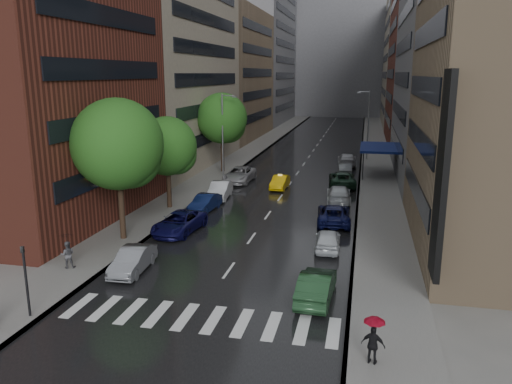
% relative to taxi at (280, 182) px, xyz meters
% --- Properties ---
extents(ground, '(220.00, 220.00, 0.00)m').
position_rel_taxi_xyz_m(ground, '(0.65, -25.72, -0.66)').
color(ground, gray).
rests_on(ground, ground).
extents(road, '(14.00, 140.00, 0.01)m').
position_rel_taxi_xyz_m(road, '(0.65, 24.28, -0.66)').
color(road, black).
rests_on(road, ground).
extents(sidewalk_left, '(4.00, 140.00, 0.15)m').
position_rel_taxi_xyz_m(sidewalk_left, '(-8.35, 24.28, -0.59)').
color(sidewalk_left, gray).
rests_on(sidewalk_left, ground).
extents(sidewalk_right, '(4.00, 140.00, 0.15)m').
position_rel_taxi_xyz_m(sidewalk_right, '(9.65, 24.28, -0.59)').
color(sidewalk_right, gray).
rests_on(sidewalk_right, ground).
extents(crosswalk, '(13.15, 2.80, 0.01)m').
position_rel_taxi_xyz_m(crosswalk, '(0.85, -27.72, -0.65)').
color(crosswalk, silver).
rests_on(crosswalk, ground).
extents(buildings_left, '(8.00, 108.00, 38.00)m').
position_rel_taxi_xyz_m(buildings_left, '(-14.35, 33.07, 15.32)').
color(buildings_left, maroon).
rests_on(buildings_left, ground).
extents(buildings_right, '(8.05, 109.10, 36.00)m').
position_rel_taxi_xyz_m(buildings_right, '(15.65, 30.98, 14.37)').
color(buildings_right, '#937A5B').
rests_on(buildings_right, ground).
extents(building_far, '(40.00, 14.00, 32.00)m').
position_rel_taxi_xyz_m(building_far, '(0.65, 92.28, 15.34)').
color(building_far, slate).
rests_on(building_far, ground).
extents(tree_near, '(6.13, 6.13, 9.77)m').
position_rel_taxi_xyz_m(tree_near, '(-7.95, -17.99, 6.03)').
color(tree_near, '#382619').
rests_on(tree_near, ground).
extents(tree_mid, '(4.93, 4.93, 7.86)m').
position_rel_taxi_xyz_m(tree_mid, '(-7.95, -9.51, 4.71)').
color(tree_mid, '#382619').
rests_on(tree_mid, ground).
extents(tree_far, '(5.77, 5.77, 9.20)m').
position_rel_taxi_xyz_m(tree_far, '(-7.95, 6.89, 5.63)').
color(tree_far, '#382619').
rests_on(tree_far, ground).
extents(taxi, '(1.53, 4.07, 1.33)m').
position_rel_taxi_xyz_m(taxi, '(0.00, 0.00, 0.00)').
color(taxi, yellow).
rests_on(taxi, ground).
extents(parked_cars_left, '(3.02, 30.38, 1.58)m').
position_rel_taxi_xyz_m(parked_cars_left, '(-4.75, -8.35, 0.09)').
color(parked_cars_left, slate).
rests_on(parked_cars_left, ground).
extents(parked_cars_right, '(3.10, 43.90, 1.59)m').
position_rel_taxi_xyz_m(parked_cars_right, '(6.05, -2.94, 0.09)').
color(parked_cars_right, '#1C3E22').
rests_on(parked_cars_right, ground).
extents(ped_black_umbrella, '(0.97, 0.98, 2.09)m').
position_rel_taxi_xyz_m(ped_black_umbrella, '(-8.57, -23.68, 0.73)').
color(ped_black_umbrella, '#4B4B50').
rests_on(ped_black_umbrella, sidewalk_left).
extents(ped_red_umbrella, '(1.00, 0.82, 2.01)m').
position_rel_taxi_xyz_m(ped_red_umbrella, '(8.81, -30.05, 0.67)').
color(ped_red_umbrella, black).
rests_on(ped_red_umbrella, sidewalk_right).
extents(traffic_light, '(0.18, 0.15, 3.45)m').
position_rel_taxi_xyz_m(traffic_light, '(-6.95, -29.43, 1.56)').
color(traffic_light, black).
rests_on(traffic_light, sidewalk_left).
extents(street_lamp_left, '(1.74, 0.22, 9.00)m').
position_rel_taxi_xyz_m(street_lamp_left, '(-7.07, 4.28, 4.23)').
color(street_lamp_left, gray).
rests_on(street_lamp_left, sidewalk_left).
extents(street_lamp_right, '(1.74, 0.22, 9.00)m').
position_rel_taxi_xyz_m(street_lamp_right, '(8.37, 19.28, 4.23)').
color(street_lamp_right, gray).
rests_on(street_lamp_right, sidewalk_right).
extents(awning, '(4.00, 8.00, 3.12)m').
position_rel_taxi_xyz_m(awning, '(9.64, 9.28, 2.47)').
color(awning, navy).
rests_on(awning, sidewalk_right).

